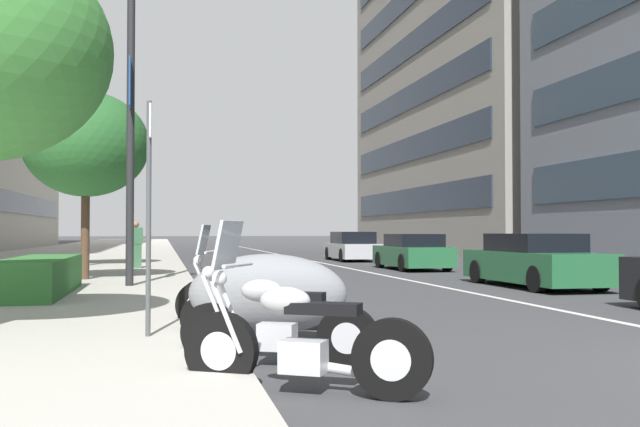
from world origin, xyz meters
name	(u,v)px	position (x,y,z in m)	size (l,w,h in m)	color
sidewalk_right_plaza	(69,259)	(30.00, 11.18, 0.07)	(160.00, 10.21, 0.15)	#B2ADA3
lane_centre_stripe	(284,255)	(35.00, 0.00, 0.00)	(110.00, 0.16, 0.01)	silver
motorcycle_far_end_row	(299,341)	(0.47, 5.71, 0.45)	(1.21, 2.00, 1.50)	black
motorcycle_under_tarp	(275,325)	(1.80, 5.71, 0.41)	(1.04, 1.97, 1.09)	black
motorcycle_second_in_row	(266,294)	(3.31, 5.59, 0.61)	(1.29, 2.14, 1.11)	gray
motorcycle_mid_row	(250,298)	(4.62, 5.63, 0.45)	(0.87, 2.19, 1.50)	black
motorcycle_nearest_camera	(243,291)	(5.86, 5.60, 0.43)	(0.81, 2.05, 1.47)	black
car_approaching_light	(534,262)	(10.75, -2.26, 0.64)	(4.68, 1.85, 1.34)	#236038
car_following_behind	(412,253)	(19.10, -2.04, 0.62)	(4.17, 1.82, 1.30)	#236038
car_far_down_avenue	(352,247)	(27.06, -1.91, 0.65)	(4.43, 1.88, 1.37)	#B7B7BC
parking_sign_by_curb	(149,196)	(3.16, 7.02, 1.83)	(0.32, 0.06, 2.81)	#47494C
street_lamp_with_banners	(144,72)	(11.35, 7.30, 5.09)	(1.26, 2.17, 8.29)	#232326
clipped_hedge_bed	(40,276)	(9.43, 9.23, 0.51)	(4.58, 1.10, 0.73)	#337033
street_tree_mid_sidewalk	(86,144)	(13.89, 8.82, 3.67)	(3.24, 3.24, 4.90)	#473323
street_tree_by_lamp_post	(87,147)	(21.66, 9.57, 4.47)	(3.50, 3.50, 5.82)	#473323
pedestrian_on_plaza	(136,245)	(19.27, 7.74, 0.95)	(0.41, 0.47, 1.59)	#3F724C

